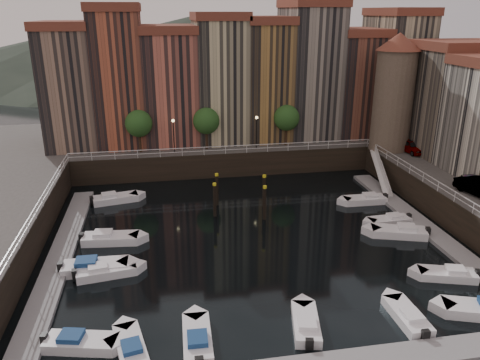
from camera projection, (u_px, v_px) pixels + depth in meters
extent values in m
plane|color=black|center=(251.00, 236.00, 42.06)|extent=(200.00, 200.00, 0.00)
cube|color=black|center=(215.00, 144.00, 65.63)|extent=(80.00, 20.00, 3.00)
cube|color=gray|center=(61.00, 255.00, 38.45)|extent=(2.00, 28.00, 0.35)
cube|color=gray|center=(423.00, 226.00, 43.70)|extent=(2.00, 28.00, 0.35)
cone|color=#2D382D|center=(78.00, 55.00, 136.69)|extent=(80.00, 80.00, 14.00)
cone|color=#2D382D|center=(197.00, 46.00, 141.69)|extent=(100.00, 100.00, 18.00)
cone|color=#2D382D|center=(308.00, 55.00, 148.38)|extent=(70.00, 70.00, 12.00)
cube|color=#876956|center=(72.00, 89.00, 57.50)|extent=(6.00, 10.00, 14.00)
cube|color=brown|center=(64.00, 25.00, 54.95)|extent=(6.30, 10.30, 1.00)
cube|color=#A74F34|center=(120.00, 80.00, 58.12)|extent=(5.80, 10.00, 16.00)
cube|color=brown|center=(114.00, 7.00, 55.22)|extent=(6.10, 10.30, 1.00)
cube|color=#BB604C|center=(170.00, 89.00, 59.54)|extent=(6.50, 10.00, 13.50)
cube|color=brown|center=(167.00, 29.00, 57.07)|extent=(6.80, 10.30, 1.00)
cube|color=#C5B88C|center=(220.00, 82.00, 60.32)|extent=(6.20, 10.00, 15.00)
cube|color=brown|center=(219.00, 16.00, 57.59)|extent=(6.50, 10.30, 1.00)
cube|color=olive|center=(264.00, 82.00, 61.36)|extent=(5.60, 10.00, 14.50)
cube|color=brown|center=(265.00, 20.00, 58.72)|extent=(5.90, 10.30, 1.00)
cube|color=gray|center=(308.00, 74.00, 61.99)|extent=(6.40, 10.00, 16.50)
cube|color=brown|center=(312.00, 3.00, 59.01)|extent=(6.70, 10.30, 1.00)
cube|color=brown|center=(352.00, 86.00, 63.59)|extent=(6.00, 10.00, 13.00)
cube|color=brown|center=(356.00, 32.00, 61.21)|extent=(6.30, 10.30, 1.00)
cube|color=tan|center=(393.00, 75.00, 64.13)|extent=(5.90, 10.00, 15.50)
cube|color=brown|center=(400.00, 12.00, 61.32)|extent=(6.20, 10.30, 1.00)
cube|color=#695E4F|center=(455.00, 103.00, 54.41)|extent=(9.00, 8.00, 12.00)
cube|color=brown|center=(464.00, 45.00, 52.19)|extent=(9.30, 8.30, 1.00)
cylinder|color=#6B5B4C|center=(393.00, 101.00, 55.67)|extent=(4.60, 4.60, 12.00)
cone|color=brown|center=(399.00, 41.00, 53.35)|extent=(5.20, 5.20, 2.00)
cylinder|color=black|center=(140.00, 143.00, 55.87)|extent=(0.30, 0.30, 2.40)
sphere|color=#1E4719|center=(139.00, 123.00, 55.05)|extent=(3.20, 3.20, 3.20)
cylinder|color=black|center=(207.00, 140.00, 57.16)|extent=(0.30, 0.30, 2.40)
sphere|color=#1E4719|center=(206.00, 121.00, 56.35)|extent=(3.20, 3.20, 3.20)
cylinder|color=black|center=(286.00, 137.00, 58.78)|extent=(0.30, 0.30, 2.40)
sphere|color=#1E4719|center=(287.00, 118.00, 57.97)|extent=(3.20, 3.20, 3.20)
cylinder|color=black|center=(174.00, 137.00, 55.32)|extent=(0.12, 0.12, 4.00)
sphere|color=#FFD88C|center=(173.00, 121.00, 54.64)|extent=(0.36, 0.36, 0.36)
cylinder|color=black|center=(256.00, 134.00, 56.94)|extent=(0.12, 0.12, 4.00)
sphere|color=#FFD88C|center=(257.00, 118.00, 56.26)|extent=(0.36, 0.36, 0.36)
cube|color=white|center=(226.00, 146.00, 55.54)|extent=(36.00, 0.08, 0.08)
cube|color=white|center=(226.00, 150.00, 55.69)|extent=(36.00, 0.06, 0.06)
cube|color=white|center=(447.00, 187.00, 42.71)|extent=(0.08, 34.00, 0.08)
cube|color=white|center=(446.00, 191.00, 42.86)|extent=(0.06, 34.00, 0.06)
cube|color=white|center=(31.00, 215.00, 36.87)|extent=(0.08, 34.00, 0.08)
cube|color=white|center=(32.00, 220.00, 37.03)|extent=(0.06, 34.00, 0.06)
cube|color=white|center=(381.00, 172.00, 53.50)|extent=(2.78, 8.26, 2.81)
cube|color=white|center=(381.00, 168.00, 53.33)|extent=(1.93, 8.32, 3.65)
cylinder|color=black|center=(215.00, 202.00, 45.67)|extent=(0.32, 0.32, 3.60)
cylinder|color=gold|center=(214.00, 184.00, 45.04)|extent=(0.36, 0.36, 0.25)
cylinder|color=black|center=(217.00, 192.00, 48.31)|extent=(0.32, 0.32, 3.60)
cylinder|color=gold|center=(217.00, 175.00, 47.68)|extent=(0.36, 0.36, 0.25)
cylinder|color=black|center=(264.00, 205.00, 44.97)|extent=(0.32, 0.32, 3.60)
cylinder|color=gold|center=(265.00, 187.00, 44.34)|extent=(0.36, 0.36, 0.25)
cylinder|color=black|center=(264.00, 193.00, 47.89)|extent=(0.32, 0.32, 3.60)
cylinder|color=gold|center=(264.00, 176.00, 47.26)|extent=(0.36, 0.36, 0.25)
cube|color=white|center=(82.00, 343.00, 28.03)|extent=(4.56, 2.59, 0.73)
cube|color=navy|center=(71.00, 337.00, 27.92)|extent=(1.60, 1.45, 0.49)
cube|color=black|center=(44.00, 339.00, 28.07)|extent=(0.44, 0.55, 0.68)
cube|color=white|center=(107.00, 272.00, 35.74)|extent=(4.63, 2.35, 0.75)
cube|color=white|center=(98.00, 268.00, 35.41)|extent=(1.57, 1.40, 0.50)
cube|color=black|center=(74.00, 274.00, 34.96)|extent=(0.42, 0.55, 0.70)
cube|color=white|center=(96.00, 268.00, 36.25)|extent=(4.98, 2.01, 0.84)
cube|color=navy|center=(86.00, 262.00, 35.98)|extent=(1.60, 1.38, 0.56)
cube|color=black|center=(61.00, 267.00, 35.79)|extent=(0.40, 0.57, 0.79)
cube|color=white|center=(111.00, 239.00, 40.81)|extent=(4.93, 2.32, 0.81)
cube|color=white|center=(103.00, 234.00, 40.60)|extent=(1.64, 1.45, 0.54)
cube|color=black|center=(82.00, 237.00, 40.55)|extent=(0.43, 0.58, 0.76)
cube|color=white|center=(116.00, 199.00, 49.53)|extent=(4.89, 2.68, 0.79)
cube|color=white|center=(109.00, 196.00, 49.15)|extent=(1.70, 1.53, 0.53)
cube|color=black|center=(92.00, 200.00, 48.61)|extent=(0.47, 0.59, 0.74)
cube|color=white|center=(480.00, 311.00, 31.05)|extent=(5.12, 3.31, 0.81)
cube|color=white|center=(447.00, 275.00, 35.35)|extent=(4.46, 2.77, 0.71)
cube|color=white|center=(455.00, 270.00, 35.14)|extent=(1.60, 1.48, 0.47)
cube|color=black|center=(477.00, 274.00, 35.01)|extent=(0.46, 0.55, 0.66)
cube|color=white|center=(399.00, 233.00, 42.01)|extent=(5.10, 3.21, 0.81)
cube|color=white|center=(407.00, 228.00, 41.76)|extent=(1.84, 1.70, 0.54)
cube|color=black|center=(428.00, 232.00, 41.59)|extent=(0.53, 0.63, 0.76)
cube|color=white|center=(389.00, 221.00, 44.43)|extent=(4.09, 1.78, 0.68)
cube|color=white|center=(395.00, 217.00, 44.41)|extent=(1.34, 1.16, 0.46)
cube|color=black|center=(409.00, 217.00, 44.81)|extent=(0.34, 0.47, 0.64)
cube|color=white|center=(364.00, 200.00, 49.24)|extent=(4.45, 1.80, 0.75)
cube|color=white|center=(370.00, 196.00, 49.17)|extent=(1.43, 1.23, 0.50)
cube|color=black|center=(385.00, 197.00, 49.48)|extent=(0.36, 0.51, 0.70)
cube|color=white|center=(131.00, 347.00, 27.74)|extent=(2.40, 4.31, 0.69)
cube|color=navy|center=(132.00, 347.00, 27.12)|extent=(1.36, 1.50, 0.46)
cube|color=white|center=(197.00, 339.00, 28.38)|extent=(1.86, 4.48, 0.75)
cube|color=navy|center=(197.00, 340.00, 27.67)|extent=(1.25, 1.45, 0.50)
cube|color=white|center=(306.00, 324.00, 29.80)|extent=(2.46, 4.44, 0.71)
cube|color=white|center=(307.00, 324.00, 29.12)|extent=(1.40, 1.54, 0.48)
cube|color=black|center=(309.00, 344.00, 27.66)|extent=(0.54, 0.43, 0.67)
cube|color=white|center=(407.00, 316.00, 30.53)|extent=(1.63, 4.18, 0.71)
cube|color=white|center=(412.00, 316.00, 29.86)|extent=(1.14, 1.33, 0.47)
cube|color=black|center=(425.00, 335.00, 28.44)|extent=(0.48, 0.33, 0.66)
imported|color=gray|center=(411.00, 147.00, 55.88)|extent=(2.23, 4.66, 1.54)
imported|color=gray|center=(480.00, 189.00, 42.73)|extent=(2.78, 5.04, 1.57)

